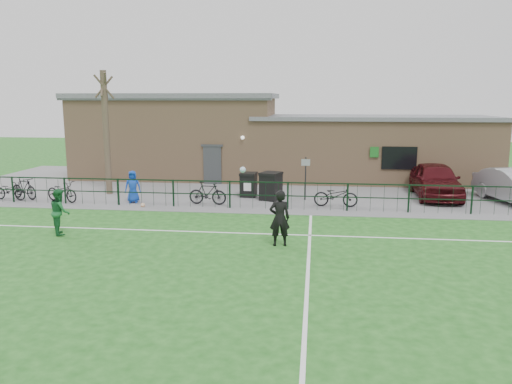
# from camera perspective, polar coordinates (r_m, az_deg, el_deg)

# --- Properties ---
(ground) EXTENTS (90.00, 90.00, 0.00)m
(ground) POSITION_cam_1_polar(r_m,az_deg,el_deg) (13.78, -2.52, -9.14)
(ground) COLOR #1A5519
(ground) RESTS_ON ground
(paving_strip) EXTENTS (34.00, 13.00, 0.02)m
(paving_strip) POSITION_cam_1_polar(r_m,az_deg,el_deg) (26.78, 2.18, 0.60)
(paving_strip) COLOR slate
(paving_strip) RESTS_ON ground
(pitch_line_touch) EXTENTS (28.00, 0.10, 0.01)m
(pitch_line_touch) POSITION_cam_1_polar(r_m,az_deg,el_deg) (21.22, 0.90, -2.06)
(pitch_line_touch) COLOR white
(pitch_line_touch) RESTS_ON ground
(pitch_line_mid) EXTENTS (28.00, 0.10, 0.01)m
(pitch_line_mid) POSITION_cam_1_polar(r_m,az_deg,el_deg) (17.55, -0.39, -4.76)
(pitch_line_mid) COLOR white
(pitch_line_mid) RESTS_ON ground
(pitch_line_perp) EXTENTS (0.10, 16.00, 0.01)m
(pitch_line_perp) POSITION_cam_1_polar(r_m,az_deg,el_deg) (13.61, 5.93, -9.43)
(pitch_line_perp) COLOR white
(pitch_line_perp) RESTS_ON ground
(perimeter_fence) EXTENTS (28.00, 0.10, 1.20)m
(perimeter_fence) POSITION_cam_1_polar(r_m,az_deg,el_deg) (21.29, 0.97, -0.38)
(perimeter_fence) COLOR black
(perimeter_fence) RESTS_ON ground
(bare_tree) EXTENTS (0.30, 0.30, 6.00)m
(bare_tree) POSITION_cam_1_polar(r_m,az_deg,el_deg) (25.46, -16.74, 6.43)
(bare_tree) COLOR #47382B
(bare_tree) RESTS_ON ground
(wheelie_bin_left) EXTENTS (0.77, 0.86, 1.07)m
(wheelie_bin_left) POSITION_cam_1_polar(r_m,az_deg,el_deg) (23.96, -0.86, 0.75)
(wheelie_bin_left) COLOR black
(wheelie_bin_left) RESTS_ON paving_strip
(wheelie_bin_right) EXTENTS (1.06, 1.13, 1.21)m
(wheelie_bin_right) POSITION_cam_1_polar(r_m,az_deg,el_deg) (23.17, 1.71, 0.58)
(wheelie_bin_right) COLOR black
(wheelie_bin_right) RESTS_ON paving_strip
(sign_post) EXTENTS (0.06, 0.06, 2.00)m
(sign_post) POSITION_cam_1_polar(r_m,az_deg,el_deg) (23.17, 5.67, 1.52)
(sign_post) COLOR black
(sign_post) RESTS_ON paving_strip
(car_maroon) EXTENTS (2.10, 4.92, 1.66)m
(car_maroon) POSITION_cam_1_polar(r_m,az_deg,el_deg) (25.19, 19.82, 1.28)
(car_maroon) COLOR #420B10
(car_maroon) RESTS_ON paving_strip
(bicycle_a) EXTENTS (1.76, 0.84, 0.89)m
(bicycle_a) POSITION_cam_1_polar(r_m,az_deg,el_deg) (25.85, -26.31, 0.16)
(bicycle_a) COLOR black
(bicycle_a) RESTS_ON paving_strip
(bicycle_b) EXTENTS (1.77, 1.13, 1.03)m
(bicycle_b) POSITION_cam_1_polar(r_m,az_deg,el_deg) (25.78, -24.99, 0.41)
(bicycle_b) COLOR black
(bicycle_b) RESTS_ON paving_strip
(bicycle_c) EXTENTS (1.93, 1.24, 0.96)m
(bicycle_c) POSITION_cam_1_polar(r_m,az_deg,el_deg) (24.43, -21.30, 0.07)
(bicycle_c) COLOR black
(bicycle_c) RESTS_ON paving_strip
(bicycle_d) EXTENTS (1.75, 0.62, 1.03)m
(bicycle_d) POSITION_cam_1_polar(r_m,az_deg,el_deg) (22.24, -5.56, -0.13)
(bicycle_d) COLOR black
(bicycle_d) RESTS_ON paving_strip
(bicycle_e) EXTENTS (1.91, 0.72, 0.99)m
(bicycle_e) POSITION_cam_1_polar(r_m,az_deg,el_deg) (21.97, 9.10, -0.39)
(bicycle_e) COLOR black
(bicycle_e) RESTS_ON paving_strip
(spectator_child) EXTENTS (0.80, 0.62, 1.45)m
(spectator_child) POSITION_cam_1_polar(r_m,az_deg,el_deg) (23.21, -13.90, 0.59)
(spectator_child) COLOR #133FB4
(spectator_child) RESTS_ON paving_strip
(goalkeeper_kick) EXTENTS (2.03, 2.90, 2.20)m
(goalkeeper_kick) POSITION_cam_1_polar(r_m,az_deg,el_deg) (15.98, 2.61, -2.87)
(goalkeeper_kick) COLOR black
(goalkeeper_kick) RESTS_ON ground
(outfield_player) EXTENTS (0.93, 0.98, 1.60)m
(outfield_player) POSITION_cam_1_polar(r_m,az_deg,el_deg) (18.61, -21.49, -2.09)
(outfield_player) COLOR #1B602F
(outfield_player) RESTS_ON ground
(ball_ground) EXTENTS (0.20, 0.20, 0.20)m
(ball_ground) POSITION_cam_1_polar(r_m,az_deg,el_deg) (22.27, -12.80, -1.47)
(ball_ground) COLOR silver
(ball_ground) RESTS_ON ground
(clubhouse) EXTENTS (24.25, 5.40, 4.96)m
(clubhouse) POSITION_cam_1_polar(r_m,az_deg,el_deg) (29.54, 0.97, 5.87)
(clubhouse) COLOR tan
(clubhouse) RESTS_ON ground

